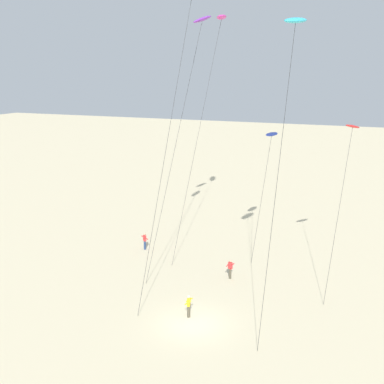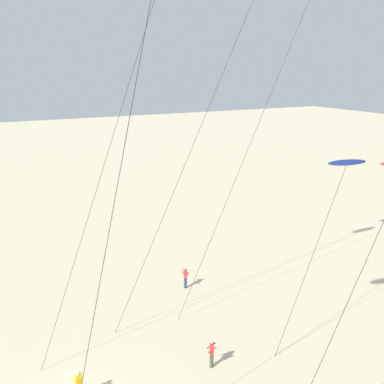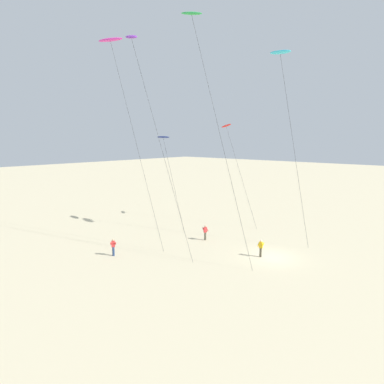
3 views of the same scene
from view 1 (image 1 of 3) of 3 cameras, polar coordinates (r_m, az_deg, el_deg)
ground_plane at (r=34.70m, az=0.08°, el=-15.25°), size 260.00×260.00×0.00m
kite_cyan at (r=31.38m, az=12.06°, el=18.88°), size 1.46×5.75×20.27m
kite_purple at (r=45.12m, az=1.15°, el=19.36°), size 1.98×10.82×21.95m
kite_red at (r=40.01m, az=18.33°, el=7.01°), size 1.38×6.56×13.07m
kite_magenta at (r=48.96m, az=3.47°, el=19.70°), size 2.13×11.04×22.24m
kite_navy at (r=45.47m, az=9.35°, el=6.60°), size 1.08×5.27×11.47m
kite_flyer_nearest at (r=35.10m, az=-0.40°, el=-13.22°), size 0.59×0.61×1.67m
kite_flyer_middle at (r=47.57m, az=-5.58°, el=-5.73°), size 0.73×0.72×1.67m
kite_flyer_furthest at (r=41.16m, az=4.52°, el=-8.97°), size 0.69×0.67×1.67m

